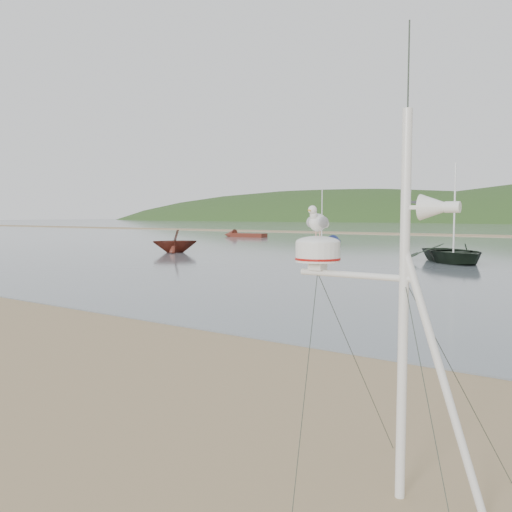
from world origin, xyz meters
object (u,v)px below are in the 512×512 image
Objects in this scene: sailboat_blue_near at (329,243)px; mast_rig at (395,387)px; dinghy_red_far at (239,235)px; boat_dark at (454,215)px; boat_red at (175,231)px.

mast_rig is at bearing -61.34° from sailboat_blue_near.
mast_rig is 63.28m from dinghy_red_far.
boat_dark is 18.78m from sailboat_blue_near.
mast_rig is 35.73m from boat_red.
sailboat_blue_near is (4.99, 14.96, -1.34)m from boat_red.
dinghy_red_far is (-39.62, 49.34, -0.84)m from mast_rig.
dinghy_red_far is (-18.25, 10.25, -0.01)m from sailboat_blue_near.
mast_rig is 44.55m from sailboat_blue_near.
boat_dark reaches higher than mast_rig.
boat_red is 15.83m from sailboat_blue_near.
boat_dark is 0.90× the size of dinghy_red_far.
sailboat_blue_near is (-14.36, 11.84, -2.50)m from boat_dark.
sailboat_blue_near reaches higher than mast_rig.
dinghy_red_far is (-13.26, 25.21, -1.35)m from boat_red.
dinghy_red_far is at bearing 128.76° from mast_rig.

